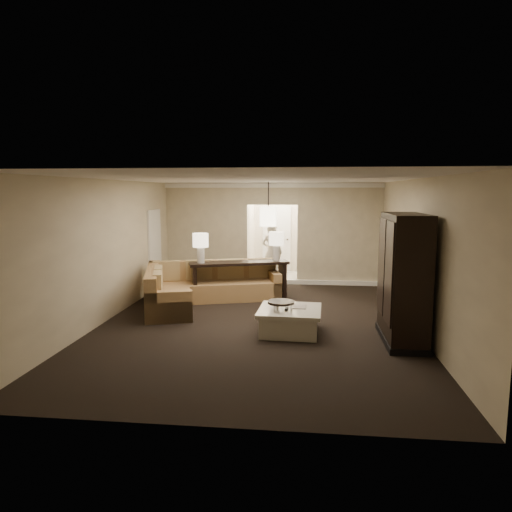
# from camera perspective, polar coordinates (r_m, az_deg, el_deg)

# --- Properties ---
(ground) EXTENTS (8.00, 8.00, 0.00)m
(ground) POSITION_cam_1_polar(r_m,az_deg,el_deg) (9.03, 0.07, -8.43)
(ground) COLOR black
(ground) RESTS_ON ground
(wall_back) EXTENTS (6.00, 0.04, 2.80)m
(wall_back) POSITION_cam_1_polar(r_m,az_deg,el_deg) (12.69, 2.02, 2.80)
(wall_back) COLOR beige
(wall_back) RESTS_ON ground
(wall_front) EXTENTS (6.00, 0.04, 2.80)m
(wall_front) POSITION_cam_1_polar(r_m,az_deg,el_deg) (4.84, -5.07, -5.85)
(wall_front) COLOR beige
(wall_front) RESTS_ON ground
(wall_left) EXTENTS (0.04, 8.00, 2.80)m
(wall_left) POSITION_cam_1_polar(r_m,az_deg,el_deg) (9.53, -18.16, 0.65)
(wall_left) COLOR beige
(wall_left) RESTS_ON ground
(wall_right) EXTENTS (0.04, 8.00, 2.80)m
(wall_right) POSITION_cam_1_polar(r_m,az_deg,el_deg) (8.93, 19.59, 0.11)
(wall_right) COLOR beige
(wall_right) RESTS_ON ground
(ceiling) EXTENTS (6.00, 8.00, 0.02)m
(ceiling) POSITION_cam_1_polar(r_m,az_deg,el_deg) (8.66, 0.07, 9.63)
(ceiling) COLOR silver
(ceiling) RESTS_ON wall_back
(crown_molding) EXTENTS (6.00, 0.10, 0.12)m
(crown_molding) POSITION_cam_1_polar(r_m,az_deg,el_deg) (12.59, 2.04, 8.81)
(crown_molding) COLOR white
(crown_molding) RESTS_ON wall_back
(baseboard) EXTENTS (6.00, 0.10, 0.12)m
(baseboard) POSITION_cam_1_polar(r_m,az_deg,el_deg) (12.84, 1.98, -3.19)
(baseboard) COLOR white
(baseboard) RESTS_ON ground
(side_door) EXTENTS (0.05, 0.90, 2.10)m
(side_door) POSITION_cam_1_polar(r_m,az_deg,el_deg) (12.15, -12.53, 0.71)
(side_door) COLOR white
(side_door) RESTS_ON ground
(foyer) EXTENTS (1.44, 2.02, 2.80)m
(foyer) POSITION_cam_1_polar(r_m,az_deg,el_deg) (14.03, 2.43, 2.89)
(foyer) COLOR beige
(foyer) RESTS_ON ground
(sectional_sofa) EXTENTS (3.24, 3.14, 0.92)m
(sectional_sofa) POSITION_cam_1_polar(r_m,az_deg,el_deg) (10.58, -6.98, -3.97)
(sectional_sofa) COLOR brown
(sectional_sofa) RESTS_ON ground
(coffee_table) EXTENTS (1.17, 1.17, 0.47)m
(coffee_table) POSITION_cam_1_polar(r_m,az_deg,el_deg) (8.43, 4.24, -8.02)
(coffee_table) COLOR beige
(coffee_table) RESTS_ON ground
(console_table) EXTENTS (2.40, 1.25, 0.91)m
(console_table) POSITION_cam_1_polar(r_m,az_deg,el_deg) (10.91, -2.10, -2.62)
(console_table) COLOR black
(console_table) RESTS_ON ground
(armoire) EXTENTS (0.65, 1.53, 2.20)m
(armoire) POSITION_cam_1_polar(r_m,az_deg,el_deg) (8.14, 17.91, -3.01)
(armoire) COLOR black
(armoire) RESTS_ON ground
(drink_table) EXTENTS (0.48, 0.48, 0.60)m
(drink_table) POSITION_cam_1_polar(r_m,az_deg,el_deg) (8.31, 3.15, -6.79)
(drink_table) COLOR black
(drink_table) RESTS_ON ground
(table_lamp_left) EXTENTS (0.36, 0.36, 0.70)m
(table_lamp_left) POSITION_cam_1_polar(r_m,az_deg,el_deg) (10.67, -6.95, 1.60)
(table_lamp_left) COLOR silver
(table_lamp_left) RESTS_ON console_table
(table_lamp_right) EXTENTS (0.36, 0.36, 0.70)m
(table_lamp_right) POSITION_cam_1_polar(r_m,az_deg,el_deg) (10.98, 2.55, 1.83)
(table_lamp_right) COLOR silver
(table_lamp_right) RESTS_ON console_table
(pendant_light) EXTENTS (0.38, 0.38, 1.09)m
(pendant_light) POSITION_cam_1_polar(r_m,az_deg,el_deg) (11.36, 1.55, 4.98)
(pendant_light) COLOR black
(pendant_light) RESTS_ON ceiling
(person) EXTENTS (0.78, 0.65, 1.85)m
(person) POSITION_cam_1_polar(r_m,az_deg,el_deg) (13.04, 2.01, 0.84)
(person) COLOR beige
(person) RESTS_ON ground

